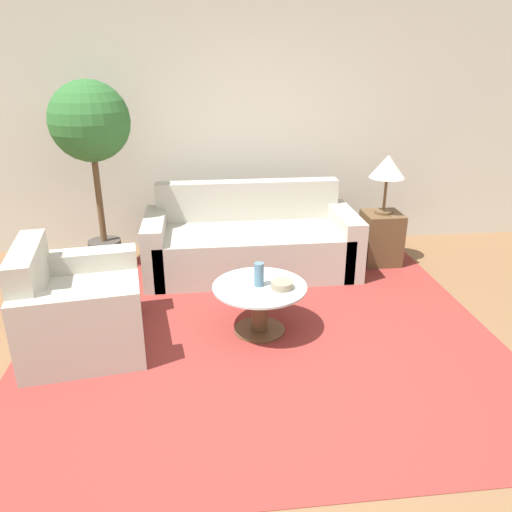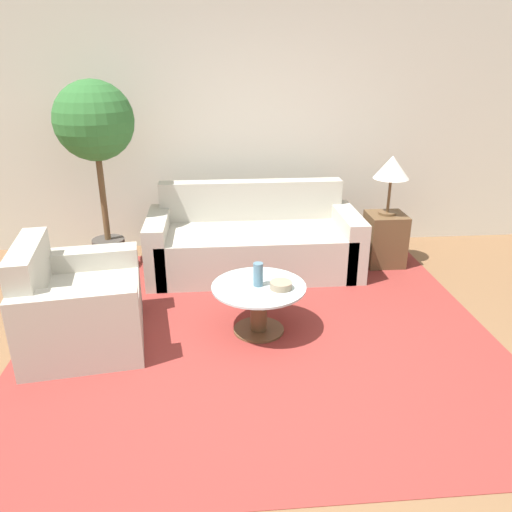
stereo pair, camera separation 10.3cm
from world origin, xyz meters
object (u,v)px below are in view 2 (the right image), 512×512
object	(u,v)px
bowl	(281,285)
table_lamp	(392,169)
armchair	(75,308)
coffee_table	(259,302)
potted_plant	(95,132)
sofa_main	(253,242)
vase	(258,274)

from	to	relation	value
bowl	table_lamp	bearing A→B (deg)	46.46
armchair	coffee_table	bearing A→B (deg)	-96.76
table_lamp	potted_plant	distance (m)	2.88
potted_plant	table_lamp	bearing A→B (deg)	-2.08
coffee_table	potted_plant	bearing A→B (deg)	135.56
table_lamp	sofa_main	bearing A→B (deg)	179.58
vase	bowl	world-z (taller)	vase
table_lamp	bowl	size ratio (longest dim) A/B	3.50
table_lamp	vase	xyz separation A→B (m)	(-1.44, -1.27, -0.52)
vase	sofa_main	bearing A→B (deg)	86.97
potted_plant	bowl	size ratio (longest dim) A/B	10.93
armchair	sofa_main	bearing A→B (deg)	-55.89
armchair	table_lamp	distance (m)	3.21
sofa_main	potted_plant	xyz separation A→B (m)	(-1.47, 0.09, 1.11)
sofa_main	armchair	distance (m)	1.97
sofa_main	table_lamp	distance (m)	1.56
sofa_main	table_lamp	world-z (taller)	table_lamp
sofa_main	table_lamp	size ratio (longest dim) A/B	3.51
coffee_table	table_lamp	size ratio (longest dim) A/B	1.23
armchair	bowl	distance (m)	1.57
armchair	bowl	size ratio (longest dim) A/B	6.44
table_lamp	potted_plant	bearing A→B (deg)	177.92
sofa_main	bowl	bearing A→B (deg)	-85.73
armchair	bowl	bearing A→B (deg)	-99.20
armchair	vase	xyz separation A→B (m)	(1.40, 0.03, 0.21)
potted_plant	bowl	distance (m)	2.34
sofa_main	coffee_table	distance (m)	1.29
bowl	vase	bearing A→B (deg)	158.11
armchair	table_lamp	xyz separation A→B (m)	(2.84, 1.30, 0.73)
vase	table_lamp	bearing A→B (deg)	41.42
potted_plant	bowl	xyz separation A→B (m)	(1.57, -1.45, -0.96)
sofa_main	armchair	size ratio (longest dim) A/B	1.90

